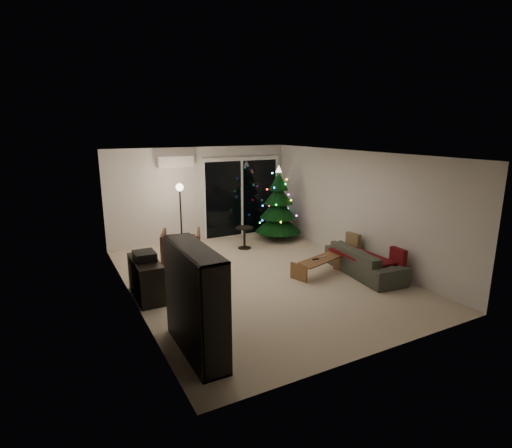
{
  "coord_description": "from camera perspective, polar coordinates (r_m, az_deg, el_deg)",
  "views": [
    {
      "loc": [
        -3.67,
        -6.78,
        3.0
      ],
      "look_at": [
        0.1,
        0.3,
        1.05
      ],
      "focal_mm": 28.0,
      "sensor_mm": 36.0,
      "label": 1
    }
  ],
  "objects": [
    {
      "name": "sofa",
      "position": [
        8.67,
        15.22,
        -5.11
      ],
      "size": [
        0.98,
        2.01,
        0.56
      ],
      "primitive_type": "imported",
      "rotation": [
        0.0,
        0.0,
        1.45
      ],
      "color": "#474943",
      "rests_on": "floor"
    },
    {
      "name": "floor_lamp",
      "position": [
        9.73,
        -10.65,
        0.52
      ],
      "size": [
        0.26,
        0.26,
        1.65
      ],
      "primitive_type": "cylinder",
      "color": "black",
      "rests_on": "floor"
    },
    {
      "name": "remote_a",
      "position": [
        8.25,
        8.52,
        -4.98
      ],
      "size": [
        0.15,
        0.04,
        0.02
      ],
      "primitive_type": "cube",
      "color": "black",
      "rests_on": "coffee_table"
    },
    {
      "name": "bookshelf",
      "position": [
        5.43,
        -10.53,
        -11.11
      ],
      "size": [
        0.95,
        1.52,
        1.49
      ],
      "primitive_type": null,
      "rotation": [
        0.0,
        0.0,
        0.42
      ],
      "color": "black",
      "rests_on": "floor"
    },
    {
      "name": "coffee_table",
      "position": [
        8.4,
        9.3,
        -6.08
      ],
      "size": [
        1.25,
        0.74,
        0.37
      ],
      "primitive_type": null,
      "rotation": [
        0.0,
        0.0,
        0.3
      ],
      "color": "brown",
      "rests_on": "floor"
    },
    {
      "name": "cardboard_box_a",
      "position": [
        7.74,
        -10.71,
        -8.12
      ],
      "size": [
        0.54,
        0.47,
        0.32
      ],
      "primitive_type": "cube",
      "rotation": [
        0.0,
        0.0,
        -0.36
      ],
      "color": "white",
      "rests_on": "floor"
    },
    {
      "name": "media_cabinet",
      "position": [
        7.5,
        -15.43,
        -7.52
      ],
      "size": [
        0.44,
        1.13,
        0.71
      ],
      "primitive_type": "cube",
      "rotation": [
        0.0,
        0.0,
        -0.01
      ],
      "color": "black",
      "rests_on": "floor"
    },
    {
      "name": "armchair",
      "position": [
        9.08,
        -10.6,
        -3.28
      ],
      "size": [
        1.08,
        1.1,
        0.78
      ],
      "primitive_type": "imported",
      "rotation": [
        0.0,
        0.0,
        2.77
      ],
      "color": "#40251D",
      "rests_on": "floor"
    },
    {
      "name": "stereo",
      "position": [
        7.36,
        -15.64,
        -4.4
      ],
      "size": [
        0.36,
        0.42,
        0.15
      ],
      "primitive_type": "cube",
      "color": "black",
      "rests_on": "media_cabinet"
    },
    {
      "name": "remote_b",
      "position": [
        8.43,
        9.69,
        -4.61
      ],
      "size": [
        0.14,
        0.08,
        0.02
      ],
      "primitive_type": "cube",
      "rotation": [
        0.0,
        0.0,
        0.35
      ],
      "color": "slate",
      "rests_on": "coffee_table"
    },
    {
      "name": "cushion_b",
      "position": [
        8.34,
        19.62,
        -4.53
      ],
      "size": [
        0.14,
        0.38,
        0.37
      ],
      "primitive_type": "cube",
      "rotation": [
        0.0,
        0.0,
        -0.07
      ],
      "color": "#5B0506",
      "rests_on": "sofa"
    },
    {
      "name": "ottoman",
      "position": [
        8.25,
        -9.89,
        -6.11
      ],
      "size": [
        0.66,
        0.66,
        0.48
      ],
      "primitive_type": "cube",
      "rotation": [
        0.0,
        0.0,
        0.3
      ],
      "color": "beige",
      "rests_on": "floor"
    },
    {
      "name": "room",
      "position": [
        9.45,
        -1.49,
        1.55
      ],
      "size": [
        6.5,
        7.51,
        2.6
      ],
      "color": "beige",
      "rests_on": "ground"
    },
    {
      "name": "side_table",
      "position": [
        10.1,
        -1.66,
        -1.98
      ],
      "size": [
        0.58,
        0.58,
        0.55
      ],
      "primitive_type": "cylinder",
      "rotation": [
        0.0,
        0.0,
        0.41
      ],
      "color": "black",
      "rests_on": "floor"
    },
    {
      "name": "cushion_a",
      "position": [
        9.22,
        13.7,
        -2.4
      ],
      "size": [
        0.14,
        0.38,
        0.37
      ],
      "primitive_type": "cube",
      "rotation": [
        0.0,
        0.0,
        0.09
      ],
      "color": "brown",
      "rests_on": "sofa"
    },
    {
      "name": "sofa_throw",
      "position": [
        8.56,
        14.78,
        -4.42
      ],
      "size": [
        0.6,
        1.39,
        0.05
      ],
      "primitive_type": "cube",
      "color": "#5B0506",
      "rests_on": "sofa"
    },
    {
      "name": "christmas_tree",
      "position": [
        10.77,
        3.21,
        2.98
      ],
      "size": [
        1.46,
        1.46,
        2.01
      ],
      "primitive_type": "cone",
      "rotation": [
        0.0,
        0.0,
        0.19
      ],
      "color": "#0B3F11",
      "rests_on": "floor"
    },
    {
      "name": "cardboard_box_b",
      "position": [
        8.51,
        -5.74,
        -6.05
      ],
      "size": [
        0.48,
        0.43,
        0.28
      ],
      "primitive_type": "cube",
      "rotation": [
        0.0,
        0.0,
        0.41
      ],
      "color": "white",
      "rests_on": "floor"
    }
  ]
}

